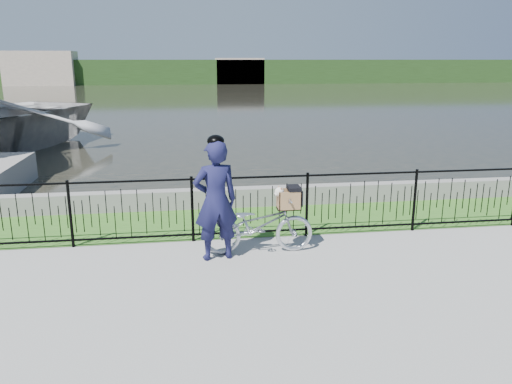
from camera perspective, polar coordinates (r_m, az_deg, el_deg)
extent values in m
plane|color=gray|center=(7.34, 1.02, -9.58)|extent=(120.00, 120.00, 0.00)
cube|color=#366A21|center=(9.75, -1.38, -3.26)|extent=(60.00, 2.00, 0.01)
plane|color=#28271F|center=(39.73, -6.59, 10.44)|extent=(120.00, 120.00, 0.00)
cube|color=gray|center=(10.64, -2.02, -0.59)|extent=(60.00, 0.30, 0.40)
cube|color=#24441A|center=(66.62, -7.33, 13.48)|extent=(120.00, 6.00, 3.00)
cube|color=#B2A18F|center=(66.79, -23.35, 12.86)|extent=(8.00, 4.00, 4.00)
cube|color=#B2A18F|center=(65.49, -1.90, 13.66)|extent=(6.00, 3.00, 3.20)
imported|color=silver|center=(8.03, 0.24, -3.79)|extent=(1.78, 0.62, 0.94)
cube|color=black|center=(8.04, 3.75, -1.90)|extent=(0.38, 0.18, 0.02)
cube|color=olive|center=(8.04, 3.75, -1.85)|extent=(0.36, 0.27, 0.01)
cube|color=olive|center=(8.12, 3.59, -0.60)|extent=(0.36, 0.02, 0.31)
cube|color=olive|center=(7.87, 3.96, -1.10)|extent=(0.36, 0.01, 0.31)
cube|color=olive|center=(8.03, 4.98, -0.79)|extent=(0.01, 0.27, 0.31)
cube|color=olive|center=(7.96, 2.56, -0.89)|extent=(0.02, 0.27, 0.31)
cube|color=black|center=(7.96, 4.35, 0.45)|extent=(0.20, 0.29, 0.06)
cube|color=black|center=(8.03, 5.10, -0.58)|extent=(0.02, 0.29, 0.25)
ellipsoid|color=silver|center=(8.00, 3.63, -1.02)|extent=(0.31, 0.22, 0.20)
sphere|color=silver|center=(7.91, 2.68, 0.01)|extent=(0.15, 0.15, 0.15)
sphere|color=silver|center=(7.89, 2.35, -0.25)|extent=(0.07, 0.07, 0.07)
sphere|color=black|center=(7.88, 2.19, -0.31)|extent=(0.02, 0.02, 0.02)
cone|color=#A06242|center=(7.95, 2.61, 0.54)|extent=(0.06, 0.08, 0.08)
cone|color=#A06242|center=(7.86, 2.89, 0.36)|extent=(0.06, 0.08, 0.08)
imported|color=#16163D|center=(7.68, -4.64, -1.01)|extent=(0.76, 0.57, 1.89)
ellipsoid|color=black|center=(7.48, -4.79, 5.80)|extent=(0.26, 0.29, 0.18)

